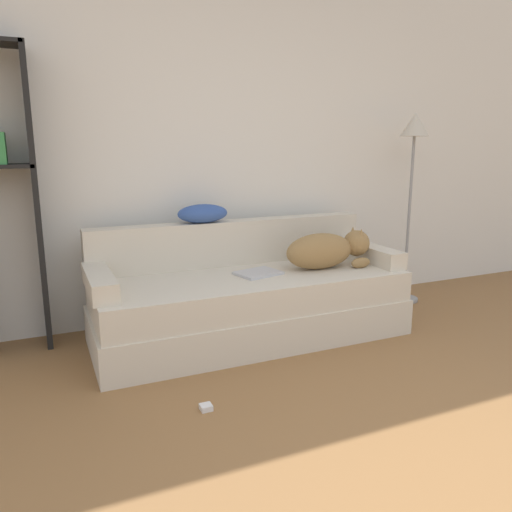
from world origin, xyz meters
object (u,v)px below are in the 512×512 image
Objects in this scene: throw_pillow at (203,214)px; floor_lamp at (413,153)px; bookshelf at (0,185)px; power_adapter at (206,407)px; dog at (328,250)px; couch at (250,306)px; laptop at (258,273)px.

throw_pillow is 0.23× the size of floor_lamp.
floor_lamp is at bearing -3.90° from bookshelf.
bookshelf is at bearing 125.24° from power_adapter.
throw_pillow is 1.49m from power_adapter.
couch is at bearing 175.12° from dog.
dog is at bearing -163.37° from floor_lamp.
laptop is at bearing 176.51° from dog.
couch is 0.25m from laptop.
laptop is 0.21× the size of floor_lamp.
laptop is 0.91× the size of throw_pillow.
dog is 2.21m from bookshelf.
dog is at bearing -4.88° from couch.
laptop is 0.59m from throw_pillow.
couch is 1.11× the size of bookshelf.
floor_lamp is (1.79, -0.10, 0.42)m from throw_pillow.
couch is at bearing 146.34° from laptop.
floor_lamp reaches higher than couch.
floor_lamp reaches higher than throw_pillow.
power_adapter is at bearing -54.76° from bookshelf.
dog reaches higher than couch.
dog is at bearing -13.41° from bookshelf.
bookshelf is at bearing 149.45° from laptop.
dog is 1.83× the size of throw_pillow.
throw_pillow is 1.31m from bookshelf.
laptop reaches higher than power_adapter.
bookshelf is at bearing 163.40° from couch.
laptop is at bearing 51.23° from power_adapter.
power_adapter is at bearing -107.99° from throw_pillow.
bookshelf reaches higher than couch.
dog is 0.56m from laptop.
floor_lamp is at bearing 26.30° from power_adapter.
throw_pillow is (-0.27, 0.36, 0.38)m from laptop.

